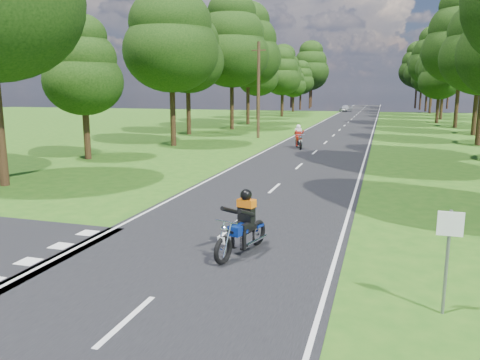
% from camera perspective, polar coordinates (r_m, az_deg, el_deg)
% --- Properties ---
extents(ground, '(160.00, 160.00, 0.00)m').
position_cam_1_polar(ground, '(12.37, -4.15, -8.50)').
color(ground, '#245513').
rests_on(ground, ground).
extents(main_road, '(7.00, 140.00, 0.02)m').
position_cam_1_polar(main_road, '(61.15, 13.07, 6.88)').
color(main_road, black).
rests_on(main_road, ground).
extents(road_markings, '(7.40, 140.00, 0.01)m').
position_cam_1_polar(road_markings, '(59.29, 12.80, 6.78)').
color(road_markings, silver).
rests_on(road_markings, main_road).
extents(treeline, '(40.00, 115.35, 14.78)m').
position_cam_1_polar(treeline, '(71.10, 15.15, 13.98)').
color(treeline, black).
rests_on(treeline, ground).
extents(telegraph_pole, '(1.20, 0.26, 8.00)m').
position_cam_1_polar(telegraph_pole, '(40.19, 2.26, 10.93)').
color(telegraph_pole, '#382616').
rests_on(telegraph_pole, ground).
extents(road_sign, '(0.45, 0.07, 2.00)m').
position_cam_1_polar(road_sign, '(9.36, 24.06, -7.27)').
color(road_sign, slate).
rests_on(road_sign, ground).
extents(rider_near_blue, '(1.16, 2.08, 1.65)m').
position_cam_1_polar(rider_near_blue, '(11.75, 0.18, -5.20)').
color(rider_near_blue, navy).
rests_on(rider_near_blue, main_road).
extents(rider_far_red, '(1.27, 2.11, 1.67)m').
position_cam_1_polar(rider_far_red, '(33.26, 7.17, 5.29)').
color(rider_far_red, '#9C190C').
rests_on(rider_far_red, main_road).
extents(distant_car, '(2.45, 4.10, 1.31)m').
position_cam_1_polar(distant_car, '(90.05, 12.80, 8.56)').
color(distant_car, silver).
rests_on(distant_car, main_road).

